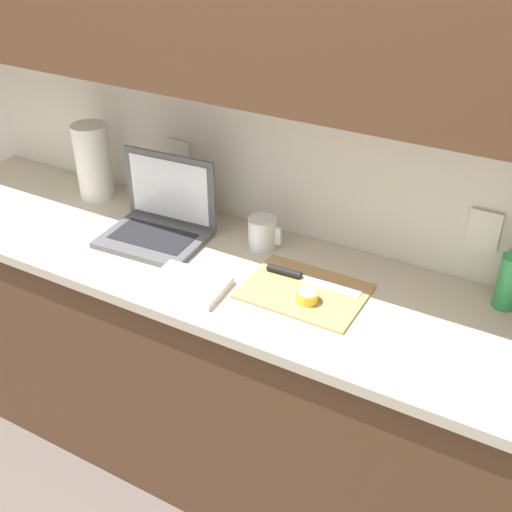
% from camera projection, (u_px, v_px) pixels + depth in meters
% --- Properties ---
extents(ground_plane, '(12.00, 12.00, 0.00)m').
position_uv_depth(ground_plane, '(230.00, 461.00, 2.47)').
color(ground_plane, '#564C47').
rests_on(ground_plane, ground).
extents(wall_back, '(5.20, 0.38, 2.60)m').
position_uv_depth(wall_back, '(258.00, 32.00, 1.80)').
color(wall_back, white).
rests_on(wall_back, ground_plane).
extents(counter_unit, '(2.45, 0.58, 0.90)m').
position_uv_depth(counter_unit, '(223.00, 369.00, 2.23)').
color(counter_unit, brown).
rests_on(counter_unit, ground_plane).
extents(laptop, '(0.35, 0.27, 0.26)m').
position_uv_depth(laptop, '(160.00, 219.00, 2.12)').
color(laptop, '#515156').
rests_on(laptop, counter_unit).
extents(cutting_board, '(0.35, 0.26, 0.01)m').
position_uv_depth(cutting_board, '(304.00, 291.00, 1.87)').
color(cutting_board, tan).
rests_on(cutting_board, counter_unit).
extents(knife, '(0.30, 0.04, 0.02)m').
position_uv_depth(knife, '(297.00, 275.00, 1.91)').
color(knife, silver).
rests_on(knife, cutting_board).
extents(lemon_half_cut, '(0.06, 0.06, 0.03)m').
position_uv_depth(lemon_half_cut, '(307.00, 296.00, 1.81)').
color(lemon_half_cut, yellow).
rests_on(lemon_half_cut, cutting_board).
extents(bottle_green_soda, '(0.06, 0.06, 0.23)m').
position_uv_depth(bottle_green_soda, '(510.00, 276.00, 1.76)').
color(bottle_green_soda, '#2D934C').
rests_on(bottle_green_soda, counter_unit).
extents(measuring_cup, '(0.11, 0.09, 0.10)m').
position_uv_depth(measuring_cup, '(263.00, 233.00, 2.06)').
color(measuring_cup, silver).
rests_on(measuring_cup, counter_unit).
extents(paper_towel_roll, '(0.13, 0.13, 0.28)m').
position_uv_depth(paper_towel_roll, '(93.00, 162.00, 2.32)').
color(paper_towel_roll, white).
rests_on(paper_towel_roll, counter_unit).
extents(dish_towel, '(0.23, 0.18, 0.02)m').
position_uv_depth(dish_towel, '(189.00, 285.00, 1.88)').
color(dish_towel, white).
rests_on(dish_towel, counter_unit).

